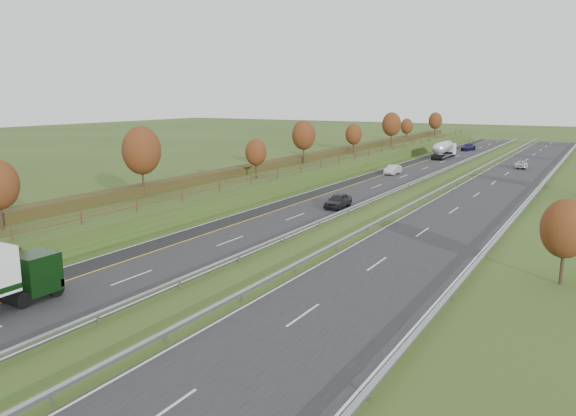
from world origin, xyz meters
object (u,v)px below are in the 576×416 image
object	(u,v)px
road_tanker	(444,149)
car_silver_mid	(393,170)
car_dark_near	(338,201)
car_oncoming	(521,165)
car_small_far	(468,147)

from	to	relation	value
road_tanker	car_silver_mid	xyz separation A→B (m)	(-0.72, -29.42, -1.06)
car_dark_near	car_oncoming	distance (m)	51.54
car_silver_mid	car_oncoming	bearing A→B (deg)	48.33
road_tanker	car_dark_near	size ratio (longest dim) A/B	2.33
road_tanker	car_oncoming	world-z (taller)	road_tanker
road_tanker	car_oncoming	distance (m)	19.61
road_tanker	car_small_far	xyz separation A→B (m)	(0.72, 19.49, -1.00)
road_tanker	car_small_far	bearing A→B (deg)	87.87
car_dark_near	car_silver_mid	world-z (taller)	car_dark_near
car_dark_near	car_silver_mid	size ratio (longest dim) A/B	1.03
road_tanker	car_silver_mid	distance (m)	29.45
road_tanker	car_dark_near	world-z (taller)	road_tanker
car_dark_near	road_tanker	bearing A→B (deg)	92.38
road_tanker	car_silver_mid	size ratio (longest dim) A/B	2.41
road_tanker	car_small_far	distance (m)	19.53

